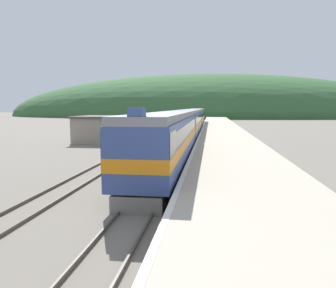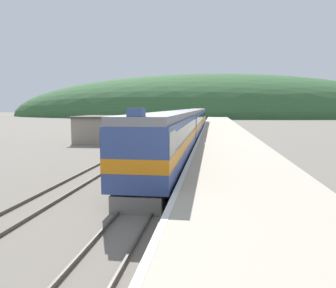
{
  "view_description": "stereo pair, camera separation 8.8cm",
  "coord_description": "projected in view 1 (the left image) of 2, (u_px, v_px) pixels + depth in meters",
  "views": [
    {
      "loc": [
        3.07,
        3.44,
        4.52
      ],
      "look_at": [
        0.68,
        21.66,
        2.42
      ],
      "focal_mm": 35.0,
      "sensor_mm": 36.0,
      "label": 1
    },
    {
      "loc": [
        3.16,
        3.45,
        4.52
      ],
      "look_at": [
        0.68,
        21.66,
        2.42
      ],
      "focal_mm": 35.0,
      "sensor_mm": 36.0,
      "label": 2
    }
  ],
  "objects": [
    {
      "name": "carriage_second",
      "position": [
        189.0,
        123.0,
        46.3
      ],
      "size": [
        2.9,
        22.63,
        4.11
      ],
      "color": "black",
      "rests_on": "ground"
    },
    {
      "name": "siding_train",
      "position": [
        165.0,
        122.0,
        57.05
      ],
      "size": [
        2.9,
        28.95,
        3.61
      ],
      "color": "black",
      "rests_on": "ground"
    },
    {
      "name": "distant_hills",
      "position": [
        205.0,
        116.0,
        159.92
      ],
      "size": [
        195.0,
        87.75,
        40.0
      ],
      "color": "#335B33",
      "rests_on": "ground"
    },
    {
      "name": "track_siding",
      "position": [
        172.0,
        129.0,
        67.1
      ],
      "size": [
        1.52,
        180.0,
        0.16
      ],
      "color": "#4C443D",
      "rests_on": "ground"
    },
    {
      "name": "platform",
      "position": [
        224.0,
        136.0,
        46.09
      ],
      "size": [
        6.63,
        140.0,
        1.0
      ],
      "color": "#B2A893",
      "rests_on": "ground"
    },
    {
      "name": "track_main",
      "position": [
        196.0,
        129.0,
        66.47
      ],
      "size": [
        1.52,
        180.0,
        0.16
      ],
      "color": "#4C443D",
      "rests_on": "ground"
    },
    {
      "name": "carriage_third",
      "position": [
        196.0,
        118.0,
        69.45
      ],
      "size": [
        2.9,
        22.63,
        4.11
      ],
      "color": "black",
      "rests_on": "ground"
    },
    {
      "name": "station_shed",
      "position": [
        100.0,
        129.0,
        42.59
      ],
      "size": [
        5.71,
        7.33,
        3.35
      ],
      "color": "gray",
      "rests_on": "ground"
    },
    {
      "name": "express_train_lead_car",
      "position": [
        168.0,
        138.0,
        23.6
      ],
      "size": [
        2.91,
        21.22,
        4.47
      ],
      "color": "black",
      "rests_on": "ground"
    }
  ]
}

